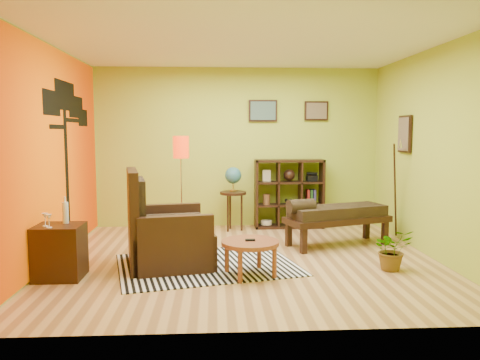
{
  "coord_description": "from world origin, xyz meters",
  "views": [
    {
      "loc": [
        -0.42,
        -6.04,
        1.7
      ],
      "look_at": [
        -0.07,
        0.1,
        1.05
      ],
      "focal_mm": 35.0,
      "sensor_mm": 36.0,
      "label": 1
    }
  ],
  "objects": [
    {
      "name": "cube_shelf",
      "position": [
        0.91,
        2.03,
        0.6
      ],
      "size": [
        1.2,
        0.35,
        1.2
      ],
      "color": "black",
      "rests_on": "ground"
    },
    {
      "name": "room_shell",
      "position": [
        -0.09,
        0.01,
        1.8
      ],
      "size": [
        5.04,
        4.54,
        2.82
      ],
      "color": "#A9C139",
      "rests_on": "ground"
    },
    {
      "name": "zebra_rug",
      "position": [
        -0.51,
        -0.24,
        0.01
      ],
      "size": [
        2.5,
        2.08,
        0.01
      ],
      "primitive_type": "cube",
      "rotation": [
        0.0,
        0.0,
        0.23
      ],
      "color": "white",
      "rests_on": "ground"
    },
    {
      "name": "globe_table",
      "position": [
        -0.09,
        1.83,
        0.82
      ],
      "size": [
        0.45,
        0.45,
        1.09
      ],
      "color": "black",
      "rests_on": "ground"
    },
    {
      "name": "floor_lamp",
      "position": [
        -0.91,
        1.01,
        1.31
      ],
      "size": [
        0.24,
        0.24,
        1.62
      ],
      "color": "silver",
      "rests_on": "ground"
    },
    {
      "name": "coffee_table",
      "position": [
        0.0,
        -0.69,
        0.36
      ],
      "size": [
        0.68,
        0.68,
        0.44
      ],
      "color": "brown",
      "rests_on": "ground"
    },
    {
      "name": "armchair",
      "position": [
        -1.04,
        -0.23,
        0.37
      ],
      "size": [
        1.19,
        1.18,
        1.23
      ],
      "color": "black",
      "rests_on": "ground"
    },
    {
      "name": "bench",
      "position": [
        1.36,
        0.67,
        0.46
      ],
      "size": [
        1.66,
        1.03,
        0.73
      ],
      "color": "black",
      "rests_on": "ground"
    },
    {
      "name": "side_cabinet",
      "position": [
        -2.2,
        -0.66,
        0.32
      ],
      "size": [
        0.53,
        0.48,
        0.94
      ],
      "color": "black",
      "rests_on": "ground"
    },
    {
      "name": "ground",
      "position": [
        0.0,
        0.0,
        0.0
      ],
      "size": [
        5.0,
        5.0,
        0.0
      ],
      "primitive_type": "plane",
      "color": "tan",
      "rests_on": "ground"
    },
    {
      "name": "potted_plant",
      "position": [
        1.75,
        -0.57,
        0.2
      ],
      "size": [
        0.52,
        0.56,
        0.4
      ],
      "primitive_type": "imported",
      "rotation": [
        0.0,
        0.0,
        0.11
      ],
      "color": "#26661E",
      "rests_on": "ground"
    }
  ]
}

